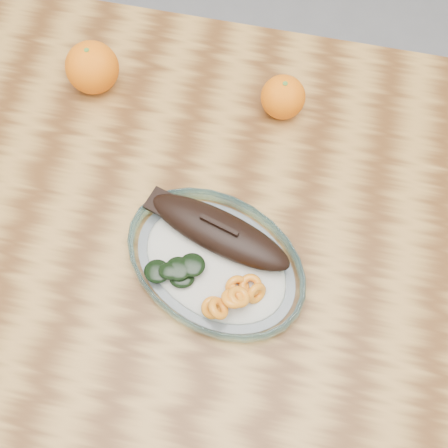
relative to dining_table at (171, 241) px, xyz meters
The scene contains 5 objects.
ground 0.65m from the dining_table, ahead, with size 3.00×3.00×0.00m, color slate.
dining_table is the anchor object (origin of this frame).
plated_meal 0.16m from the dining_table, 32.87° to the right, with size 0.66×0.66×0.08m.
orange_left 0.31m from the dining_table, 128.70° to the left, with size 0.09×0.09×0.09m, color #FF5405.
orange_right 0.30m from the dining_table, 58.35° to the left, with size 0.07×0.07×0.07m, color #FF5405.
Camera 1 is at (0.16, -0.33, 1.53)m, focal length 45.00 mm.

